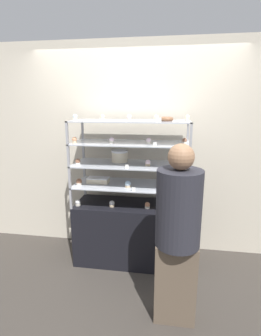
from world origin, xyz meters
TOP-DOWN VIEW (x-y plane):
  - ground_plane at (0.00, 0.00)m, footprint 20.00×20.00m
  - back_wall at (0.00, 0.40)m, footprint 8.00×0.05m
  - display_base at (0.00, 0.00)m, footprint 1.28×0.51m
  - display_riser_lower at (0.00, 0.00)m, footprint 1.28×0.51m
  - display_riser_middle at (0.00, 0.00)m, footprint 1.28×0.51m
  - display_riser_upper at (0.00, 0.00)m, footprint 1.28×0.51m
  - display_riser_top at (0.00, 0.00)m, footprint 1.28×0.51m
  - layer_cake_centerpiece at (-0.14, 0.09)m, footprint 0.19×0.19m
  - sheet_cake_frosted at (-0.38, 0.01)m, footprint 0.25×0.14m
  - cupcake_0 at (-0.59, -0.14)m, footprint 0.06×0.06m
  - cupcake_1 at (-0.20, -0.11)m, footprint 0.06×0.06m
  - cupcake_2 at (0.20, -0.09)m, footprint 0.06×0.06m
  - cupcake_3 at (0.59, -0.10)m, footprint 0.06×0.06m
  - price_tag_0 at (0.34, -0.24)m, footprint 0.04×0.00m
  - cupcake_4 at (-0.57, -0.11)m, footprint 0.06×0.06m
  - cupcake_5 at (-0.01, -0.11)m, footprint 0.06×0.06m
  - cupcake_6 at (0.57, -0.10)m, footprint 0.06×0.06m
  - price_tag_1 at (0.07, -0.24)m, footprint 0.04×0.00m
  - cupcake_7 at (-0.57, -0.13)m, footprint 0.06×0.06m
  - cupcake_8 at (0.20, -0.07)m, footprint 0.06×0.06m
  - cupcake_9 at (0.59, -0.13)m, footprint 0.06×0.06m
  - price_tag_2 at (-0.00, -0.24)m, footprint 0.04×0.00m
  - cupcake_10 at (-0.59, -0.14)m, footprint 0.05×0.05m
  - cupcake_11 at (-0.19, -0.10)m, footprint 0.05×0.05m
  - cupcake_12 at (0.21, -0.08)m, footprint 0.05×0.05m
  - cupcake_13 at (0.58, -0.04)m, footprint 0.05×0.05m
  - price_tag_3 at (0.28, -0.24)m, footprint 0.04×0.00m
  - cupcake_14 at (-0.60, -0.07)m, footprint 0.05×0.05m
  - cupcake_15 at (-0.28, -0.12)m, footprint 0.05×0.05m
  - cupcake_16 at (-0.00, -0.09)m, footprint 0.05×0.05m
  - cupcake_17 at (0.28, -0.13)m, footprint 0.05×0.05m
  - cupcake_18 at (0.60, -0.04)m, footprint 0.05×0.05m
  - price_tag_4 at (0.32, -0.24)m, footprint 0.04×0.00m
  - donut_glazed at (0.38, -0.02)m, footprint 0.14×0.14m
  - customer_figure at (0.52, -0.84)m, footprint 0.37×0.37m

SIDE VIEW (x-z plane):
  - ground_plane at x=0.00m, z-range 0.00..0.00m
  - display_base at x=0.00m, z-range 0.00..0.72m
  - price_tag_0 at x=0.34m, z-range 0.72..0.77m
  - cupcake_0 at x=-0.59m, z-range 0.72..0.79m
  - cupcake_1 at x=-0.20m, z-range 0.72..0.79m
  - cupcake_2 at x=0.20m, z-range 0.72..0.79m
  - cupcake_3 at x=0.59m, z-range 0.72..0.79m
  - customer_figure at x=0.52m, z-range 0.05..1.62m
  - display_riser_lower at x=0.00m, z-range 0.83..1.07m
  - price_tag_1 at x=0.07m, z-range 0.97..1.01m
  - sheet_cake_frosted at x=-0.38m, z-range 0.97..1.03m
  - cupcake_4 at x=-0.57m, z-range 0.96..1.04m
  - cupcake_5 at x=-0.01m, z-range 0.96..1.04m
  - cupcake_6 at x=0.57m, z-range 0.96..1.04m
  - display_riser_middle at x=0.00m, z-range 1.07..1.31m
  - price_tag_2 at x=0.00m, z-range 1.21..1.25m
  - cupcake_7 at x=-0.57m, z-range 1.20..1.27m
  - cupcake_8 at x=0.20m, z-range 1.20..1.27m
  - cupcake_9 at x=0.59m, z-range 1.20..1.27m
  - layer_cake_centerpiece at x=-0.14m, z-range 1.21..1.34m
  - back_wall at x=0.00m, z-range 0.00..2.60m
  - display_riser_upper at x=0.00m, z-range 1.31..1.55m
  - price_tag_3 at x=0.28m, z-range 1.45..1.49m
  - cupcake_10 at x=-0.59m, z-range 1.45..1.51m
  - cupcake_11 at x=-0.19m, z-range 1.45..1.51m
  - cupcake_12 at x=0.21m, z-range 1.45..1.51m
  - cupcake_13 at x=0.58m, z-range 1.45..1.51m
  - display_riser_top at x=0.00m, z-range 1.55..1.79m
  - donut_glazed at x=0.38m, z-range 1.69..1.73m
  - price_tag_4 at x=0.32m, z-range 1.69..1.73m
  - cupcake_14 at x=-0.60m, z-range 1.69..1.75m
  - cupcake_15 at x=-0.28m, z-range 1.69..1.75m
  - cupcake_16 at x=0.00m, z-range 1.69..1.75m
  - cupcake_17 at x=0.28m, z-range 1.69..1.75m
  - cupcake_18 at x=0.60m, z-range 1.69..1.75m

